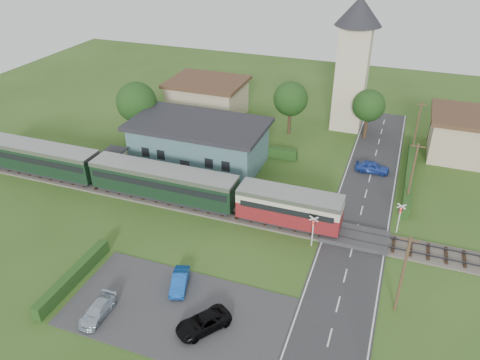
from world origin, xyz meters
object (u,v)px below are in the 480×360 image
(pedestrian_far, at_px, (122,165))
(house_east, at_px, (465,135))
(church_tower, at_px, (354,55))
(car_park_dark, at_px, (203,323))
(crossing_signal_far, at_px, (400,214))
(car_on_road, at_px, (372,167))
(equipment_hut, at_px, (115,160))
(house_west, at_px, (207,98))
(car_park_blue, at_px, (180,281))
(pedestrian_near, at_px, (242,188))
(train, at_px, (137,177))
(station_building, at_px, (199,142))
(car_park_silver, at_px, (98,311))
(crossing_signal_near, at_px, (313,227))

(pedestrian_far, bearing_deg, house_east, -83.04)
(church_tower, xyz_separation_m, car_park_dark, (-3.91, -40.88, -9.57))
(crossing_signal_far, relative_size, car_on_road, 0.84)
(equipment_hut, bearing_deg, church_tower, 44.75)
(car_on_road, relative_size, car_park_dark, 0.94)
(equipment_hut, xyz_separation_m, crossing_signal_far, (31.60, -0.81, 0.39))
(church_tower, distance_m, car_on_road, 16.38)
(house_west, distance_m, car_park_blue, 36.76)
(house_east, bearing_deg, pedestrian_far, -152.91)
(crossing_signal_far, bearing_deg, pedestrian_near, 177.76)
(train, bearing_deg, car_park_dark, -46.13)
(station_building, xyz_separation_m, car_park_silver, (3.10, -25.49, -2.09))
(crossing_signal_near, relative_size, crossing_signal_far, 1.00)
(equipment_hut, xyz_separation_m, house_west, (3.00, 19.80, 1.04))
(church_tower, distance_m, car_park_dark, 42.16)
(equipment_hut, relative_size, crossing_signal_near, 0.78)
(church_tower, relative_size, car_park_dark, 4.24)
(equipment_hut, distance_m, car_on_road, 29.92)
(crossing_signal_near, relative_size, car_park_silver, 0.90)
(crossing_signal_near, distance_m, car_park_dark, 13.63)
(pedestrian_near, bearing_deg, equipment_hut, -17.32)
(station_building, distance_m, car_on_road, 20.65)
(station_building, relative_size, church_tower, 0.91)
(station_building, height_order, car_park_dark, station_building)
(pedestrian_near, bearing_deg, house_west, -74.23)
(train, relative_size, car_park_dark, 10.41)
(station_building, distance_m, car_park_blue, 21.92)
(equipment_hut, xyz_separation_m, pedestrian_far, (0.95, -0.15, -0.38))
(church_tower, bearing_deg, equipment_hut, -135.25)
(pedestrian_near, bearing_deg, crossing_signal_near, 131.43)
(equipment_hut, height_order, pedestrian_far, equipment_hut)
(house_west, bearing_deg, church_tower, 8.53)
(train, relative_size, pedestrian_near, 26.73)
(car_on_road, bearing_deg, house_west, 68.24)
(crossing_signal_far, xyz_separation_m, pedestrian_far, (-30.65, 0.65, -0.77))
(church_tower, bearing_deg, pedestrian_near, -107.64)
(train, distance_m, crossing_signal_near, 19.76)
(equipment_hut, height_order, church_tower, church_tower)
(car_park_blue, bearing_deg, house_west, 92.89)
(crossing_signal_far, bearing_deg, equipment_hut, 178.54)
(crossing_signal_far, distance_m, car_park_silver, 27.92)
(car_park_blue, distance_m, car_park_dark, 4.92)
(train, xyz_separation_m, pedestrian_far, (-3.84, 3.05, -0.81))
(car_park_dark, bearing_deg, house_west, 148.97)
(train, xyz_separation_m, car_park_blue, (10.72, -11.50, -1.53))
(crossing_signal_near, bearing_deg, pedestrian_near, 148.08)
(equipment_hut, height_order, house_east, house_east)
(church_tower, height_order, house_east, church_tower)
(crossing_signal_near, relative_size, car_on_road, 0.84)
(church_tower, distance_m, crossing_signal_far, 26.39)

